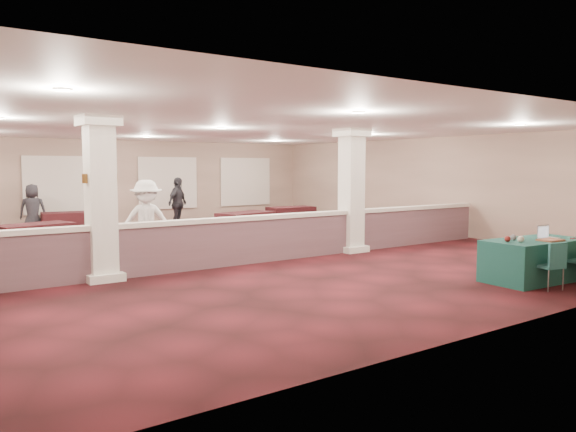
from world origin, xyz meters
TOP-DOWN VIEW (x-y plane):
  - ground at (0.00, 0.00)m, footprint 16.00×16.00m
  - wall_back at (0.00, 8.00)m, footprint 16.00×0.04m
  - wall_front at (0.00, -8.00)m, footprint 16.00×0.04m
  - wall_right at (8.00, 0.00)m, footprint 0.04×16.00m
  - ceiling at (0.00, 0.00)m, footprint 16.00×16.00m
  - partition_wall at (0.00, -1.50)m, footprint 15.60×0.28m
  - column_left at (-3.50, -1.50)m, footprint 0.72×0.72m
  - column_right at (3.00, -1.50)m, footprint 0.72×0.72m
  - sconce_left at (-3.78, -1.50)m, footprint 0.12×0.12m
  - sconce_right at (-3.22, -1.50)m, footprint 0.12×0.12m
  - near_table at (3.39, -6.43)m, footprint 2.18×1.20m
  - conf_chair_side at (2.83, -7.08)m, footprint 0.52×0.52m
  - far_table_front_left at (-3.97, 0.30)m, footprint 1.81×1.00m
  - far_table_front_center at (0.48, 0.30)m, footprint 1.74×0.94m
  - far_table_front_right at (2.50, 3.00)m, footprint 2.09×1.43m
  - far_table_back_left at (-3.79, 3.20)m, footprint 2.01×1.36m
  - far_table_back_center at (-2.00, 6.38)m, footprint 1.98×1.17m
  - far_table_back_right at (5.59, 4.78)m, footprint 1.82×1.02m
  - attendee_b at (-2.00, 0.00)m, footprint 1.34×0.92m
  - attendee_c at (1.50, 6.00)m, footprint 1.19×1.05m
  - attendee_d at (-3.09, 7.00)m, footprint 0.93×0.70m
  - laptop_base at (3.72, -6.51)m, footprint 0.38×0.28m
  - laptop_screen at (3.72, -6.38)m, footprint 0.37×0.04m
  - screen_glow at (3.72, -6.39)m, footprint 0.33×0.03m
  - knitting at (3.42, -6.71)m, footprint 0.47×0.36m
  - yarn_cream at (2.77, -6.49)m, footprint 0.12×0.12m
  - yarn_red at (2.62, -6.32)m, footprint 0.11×0.11m
  - yarn_grey at (2.90, -6.26)m, footprint 0.12×0.12m
  - scissors at (4.09, -6.79)m, footprint 0.14×0.04m

SIDE VIEW (x-z plane):
  - ground at x=0.00m, z-range 0.00..0.00m
  - far_table_front_center at x=0.48m, z-range 0.00..0.69m
  - far_table_front_left at x=-3.97m, z-range 0.00..0.71m
  - far_table_back_right at x=5.59m, z-range 0.00..0.71m
  - far_table_back_left at x=-3.79m, z-range 0.00..0.75m
  - far_table_back_center at x=-2.00m, z-range 0.00..0.76m
  - far_table_front_right at x=2.50m, z-range 0.00..0.77m
  - near_table at x=3.39m, z-range 0.00..0.81m
  - conf_chair_side at x=2.83m, z-range 0.08..0.95m
  - partition_wall at x=0.00m, z-range 0.02..1.12m
  - scissors at x=4.09m, z-range 0.81..0.82m
  - laptop_base at x=3.72m, z-range 0.81..0.83m
  - knitting at x=3.42m, z-range 0.81..0.84m
  - attendee_d at x=-3.09m, z-range 0.00..1.68m
  - yarn_red at x=2.62m, z-range 0.81..0.92m
  - yarn_grey at x=2.90m, z-range 0.81..0.93m
  - yarn_cream at x=2.77m, z-range 0.81..0.93m
  - attendee_c at x=1.50m, z-range 0.00..1.86m
  - screen_glow at x=3.72m, z-range 0.83..1.04m
  - laptop_screen at x=3.72m, z-range 0.83..1.07m
  - attendee_b at x=-2.00m, z-range 0.00..1.92m
  - wall_back at x=0.00m, z-range 0.00..3.20m
  - wall_front at x=0.00m, z-range 0.00..3.20m
  - wall_right at x=8.00m, z-range 0.00..3.20m
  - column_left at x=-3.50m, z-range 0.04..3.24m
  - column_right at x=3.00m, z-range 0.04..3.24m
  - sconce_left at x=-3.78m, z-range 1.91..2.09m
  - sconce_right at x=-3.22m, z-range 1.91..2.09m
  - ceiling at x=0.00m, z-range 3.19..3.21m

